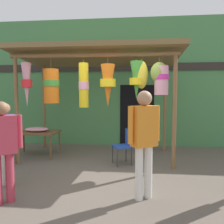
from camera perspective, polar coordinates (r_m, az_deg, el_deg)
The scene contains 10 objects.
ground_plane at distance 5.37m, azimuth -2.22°, elevation -13.93°, with size 30.00×30.00×0.00m, color #60564C.
shop_facade at distance 7.68m, azimuth 0.49°, elevation 7.27°, with size 12.74×0.29×4.15m.
market_stall_canopy at distance 5.89m, azimuth -3.16°, elevation 11.27°, with size 4.22×2.17×2.86m.
display_table at distance 6.64m, azimuth -18.46°, elevation -5.26°, with size 1.19×0.79×0.67m.
flower_heap_on_table at distance 6.66m, azimuth -18.19°, elevation -4.12°, with size 0.65×0.45×0.12m.
folding_chair at distance 5.59m, azimuth 3.23°, elevation -7.87°, with size 0.53×0.53×0.84m.
wicker_basket_by_table at distance 6.11m, azimuth -26.29°, elevation -10.79°, with size 0.41×0.41×0.27m, color olive.
vendor_in_orange at distance 3.69m, azimuth 8.02°, elevation -5.77°, with size 0.51×0.40×1.75m.
shopper_by_bananas at distance 4.63m, azimuth -25.13°, elevation -5.83°, with size 0.54×0.37×1.54m.
passerby_at_right at distance 3.90m, azimuth -25.70°, elevation -7.26°, with size 0.47×0.43×1.59m.
Camera 1 is at (0.72, -5.05, 1.69)m, focal length 36.58 mm.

